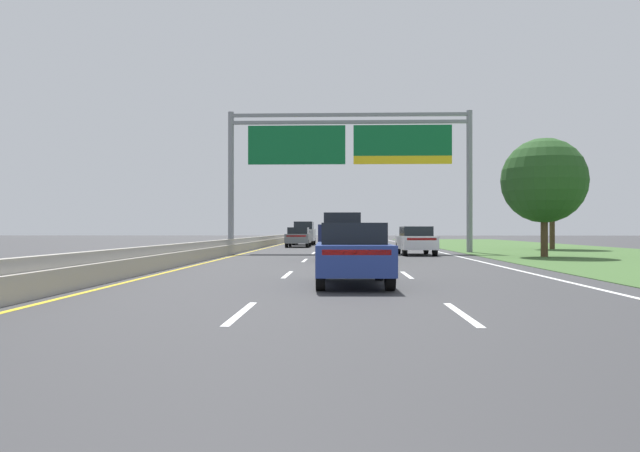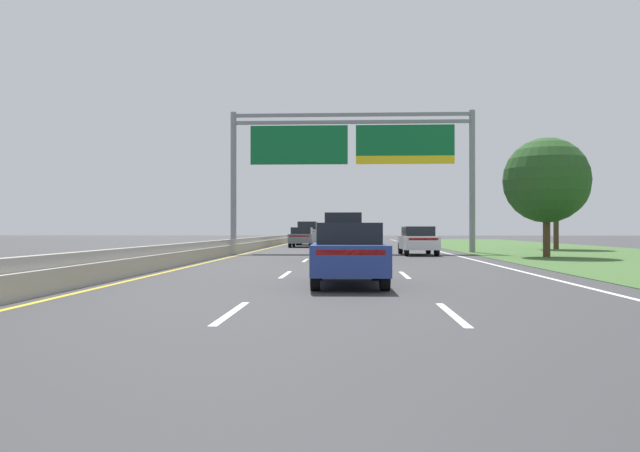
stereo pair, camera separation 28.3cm
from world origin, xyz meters
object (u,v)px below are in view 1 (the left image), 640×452
at_px(overhead_sign_gantry, 349,151).
at_px(car_blue_centre_lane_sedan, 353,253).
at_px(pickup_truck_navy, 342,237).
at_px(roadside_tree_mid, 544,181).
at_px(roadside_tree_far, 552,185).
at_px(car_white_right_lane_sedan, 416,240).
at_px(car_grey_left_lane_sedan, 298,237).
at_px(car_silver_left_lane_suv, 304,233).
at_px(car_gold_centre_lane_sedan, 346,236).

relative_size(overhead_sign_gantry, car_blue_centre_lane_sedan, 3.39).
xyz_separation_m(pickup_truck_navy, roadside_tree_mid, (10.26, 2.98, 2.82)).
bearing_deg(roadside_tree_far, car_blue_centre_lane_sedan, -116.72).
bearing_deg(car_white_right_lane_sedan, car_grey_left_lane_sedan, 25.09).
relative_size(car_silver_left_lane_suv, roadside_tree_mid, 0.78).
relative_size(car_grey_left_lane_sedan, roadside_tree_mid, 0.73).
bearing_deg(car_grey_left_lane_sedan, car_silver_left_lane_suv, 0.38).
distance_m(car_blue_centre_lane_sedan, car_gold_centre_lane_sedan, 37.33).
xyz_separation_m(overhead_sign_gantry, car_white_right_lane_sedan, (3.63, -3.74, -5.40)).
bearing_deg(roadside_tree_mid, pickup_truck_navy, -163.78).
relative_size(car_blue_centre_lane_sedan, car_white_right_lane_sedan, 1.00).
xyz_separation_m(car_white_right_lane_sedan, roadside_tree_mid, (6.19, -2.66, 3.07)).
relative_size(car_blue_centre_lane_sedan, roadside_tree_mid, 0.73).
relative_size(pickup_truck_navy, car_white_right_lane_sedan, 1.22).
bearing_deg(car_gold_centre_lane_sedan, car_grey_left_lane_sedan, 128.75).
height_order(car_silver_left_lane_suv, roadside_tree_far, roadside_tree_far).
bearing_deg(car_silver_left_lane_suv, overhead_sign_gantry, -167.67).
bearing_deg(pickup_truck_navy, roadside_tree_far, -43.04).
bearing_deg(car_white_right_lane_sedan, overhead_sign_gantry, 42.68).
distance_m(car_grey_left_lane_sedan, roadside_tree_mid, 22.72).
height_order(car_grey_left_lane_sedan, car_blue_centre_lane_sedan, same).
bearing_deg(car_silver_left_lane_suv, roadside_tree_far, -124.04).
relative_size(car_grey_left_lane_sedan, car_blue_centre_lane_sedan, 0.99).
height_order(overhead_sign_gantry, pickup_truck_navy, overhead_sign_gantry).
height_order(car_blue_centre_lane_sedan, car_white_right_lane_sedan, same).
height_order(pickup_truck_navy, roadside_tree_far, roadside_tree_far).
distance_m(pickup_truck_navy, car_grey_left_lane_sedan, 21.10).
relative_size(car_grey_left_lane_sedan, car_silver_left_lane_suv, 0.94).
height_order(car_blue_centre_lane_sedan, roadside_tree_mid, roadside_tree_mid).
distance_m(car_silver_left_lane_suv, roadside_tree_mid, 28.64).
bearing_deg(pickup_truck_navy, car_grey_left_lane_sedan, 10.21).
distance_m(car_blue_centre_lane_sedan, car_silver_left_lane_suv, 41.48).
relative_size(car_blue_centre_lane_sedan, car_silver_left_lane_suv, 0.94).
height_order(roadside_tree_mid, roadside_tree_far, roadside_tree_far).
relative_size(pickup_truck_navy, car_blue_centre_lane_sedan, 1.22).
distance_m(overhead_sign_gantry, car_grey_left_lane_sedan, 13.23).
bearing_deg(roadside_tree_far, roadside_tree_mid, -109.85).
bearing_deg(car_grey_left_lane_sedan, roadside_tree_far, -105.78).
bearing_deg(car_white_right_lane_sedan, car_gold_centre_lane_sedan, 10.05).
xyz_separation_m(car_blue_centre_lane_sedan, car_silver_left_lane_suv, (-3.74, 41.31, 0.28)).
bearing_deg(overhead_sign_gantry, car_grey_left_lane_sedan, 109.05).
distance_m(pickup_truck_navy, roadside_tree_far, 21.64).
relative_size(overhead_sign_gantry, pickup_truck_navy, 2.78).
distance_m(car_blue_centre_lane_sedan, roadside_tree_mid, 19.40).
relative_size(car_grey_left_lane_sedan, car_white_right_lane_sedan, 0.99).
bearing_deg(car_blue_centre_lane_sedan, car_grey_left_lane_sedan, 4.90).
xyz_separation_m(car_gold_centre_lane_sedan, roadside_tree_mid, (9.92, -20.99, 3.07)).
height_order(pickup_truck_navy, car_silver_left_lane_suv, pickup_truck_navy).
height_order(car_gold_centre_lane_sedan, roadside_tree_far, roadside_tree_far).
xyz_separation_m(overhead_sign_gantry, car_silver_left_lane_suv, (-3.92, 18.57, -5.12)).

